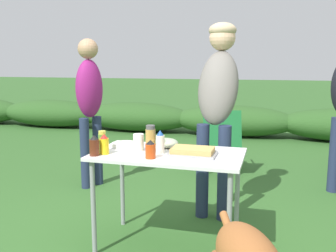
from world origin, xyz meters
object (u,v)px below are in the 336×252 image
mixing_bowl (166,143)px  standing_person_in_dark_puffer (218,94)px  mustard_bottle (104,145)px  paper_cup_stack (138,142)px  hot_sauce_bottle (150,150)px  standing_person_in_red_jacket (90,98)px  spice_jar (151,139)px  camp_chair_green_behind_table (221,138)px  bbq_sauce_bottle (94,146)px  food_tray (193,152)px  mayo_bottle (160,142)px  relish_jar (102,142)px  plate_stack (125,145)px  folding_table (168,163)px

mixing_bowl → standing_person_in_dark_puffer: standing_person_in_dark_puffer is taller
mixing_bowl → mustard_bottle: mustard_bottle is taller
mixing_bowl → paper_cup_stack: size_ratio=1.52×
hot_sauce_bottle → standing_person_in_dark_puffer: (0.33, 0.95, 0.32)m
standing_person_in_red_jacket → spice_jar: bearing=-112.9°
spice_jar → hot_sauce_bottle: bearing=-71.9°
paper_cup_stack → camp_chair_green_behind_table: 2.08m
mustard_bottle → bbq_sauce_bottle: bearing=-128.6°
food_tray → mixing_bowl: bearing=143.6°
mayo_bottle → standing_person_in_red_jacket: size_ratio=0.11×
mayo_bottle → standing_person_in_dark_puffer: (0.30, 0.79, 0.30)m
relish_jar → camp_chair_green_behind_table: bearing=74.2°
mustard_bottle → spice_jar: (0.31, 0.15, 0.03)m
food_tray → mixing_bowl: (-0.26, 0.19, 0.01)m
plate_stack → bbq_sauce_bottle: (-0.10, -0.32, 0.06)m
plate_stack → mayo_bottle: bearing=-22.0°
mustard_bottle → standing_person_in_red_jacket: 1.55m
folding_table → spice_jar: (-0.13, -0.02, 0.18)m
camp_chair_green_behind_table → hot_sauce_bottle: bearing=-108.2°
food_tray → mustard_bottle: bearing=-167.3°
plate_stack → camp_chair_green_behind_table: camp_chair_green_behind_table is taller
spice_jar → mayo_bottle: size_ratio=1.17×
mustard_bottle → mayo_bottle: (0.39, 0.13, 0.01)m
standing_person_in_dark_puffer → standing_person_in_red_jacket: 1.54m
hot_sauce_bottle → bbq_sauce_bottle: bbq_sauce_bottle is taller
plate_stack → standing_person_in_dark_puffer: bearing=46.2°
bbq_sauce_bottle → standing_person_in_dark_puffer: bearing=53.0°
food_tray → paper_cup_stack: paper_cup_stack is taller
mixing_bowl → hot_sauce_bottle: size_ratio=1.50×
plate_stack → folding_table: bearing=-13.9°
hot_sauce_bottle → standing_person_in_red_jacket: size_ratio=0.08×
plate_stack → mustard_bottle: bearing=-102.2°
mustard_bottle → spice_jar: spice_jar is taller
mixing_bowl → standing_person_in_dark_puffer: bearing=61.5°
plate_stack → mayo_bottle: (0.33, -0.13, 0.07)m
camp_chair_green_behind_table → spice_jar: bearing=-110.2°
standing_person_in_dark_puffer → paper_cup_stack: bearing=-118.1°
plate_stack → standing_person_in_dark_puffer: 0.99m
relish_jar → mayo_bottle: bearing=8.3°
folding_table → spice_jar: 0.22m
mustard_bottle → mayo_bottle: mayo_bottle is taller
folding_table → standing_person_in_dark_puffer: size_ratio=0.62×
food_tray → spice_jar: size_ratio=1.65×
food_tray → standing_person_in_dark_puffer: bearing=85.5°
paper_cup_stack → spice_jar: (0.10, -0.02, 0.03)m
folding_table → camp_chair_green_behind_table: size_ratio=1.32×
food_tray → plate_stack: (-0.57, 0.12, -0.01)m
mixing_bowl → mustard_bottle: 0.50m
plate_stack → paper_cup_stack: paper_cup_stack is taller
plate_stack → mixing_bowl: 0.32m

